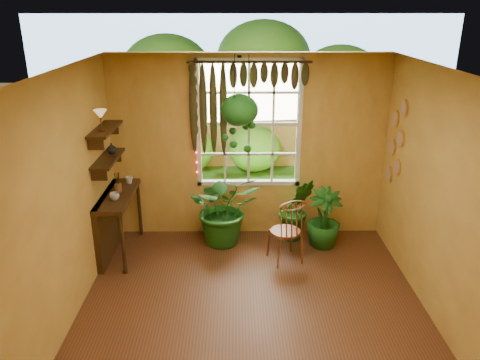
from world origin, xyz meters
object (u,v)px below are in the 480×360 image
object	(u,v)px
counter_ledge	(112,217)
windsor_chair	(286,240)
hanging_basket	(239,114)
potted_plant_left	(225,208)
potted_plant_mid	(296,209)

from	to	relation	value
counter_ledge	windsor_chair	size ratio (longest dim) A/B	1.10
hanging_basket	windsor_chair	bearing A→B (deg)	-41.18
counter_ledge	potted_plant_left	size ratio (longest dim) A/B	1.08
hanging_basket	potted_plant_mid	bearing A→B (deg)	7.41
counter_ledge	potted_plant_mid	bearing A→B (deg)	8.95
windsor_chair	counter_ledge	bearing A→B (deg)	154.48
windsor_chair	potted_plant_left	bearing A→B (deg)	127.28
windsor_chair	potted_plant_left	distance (m)	1.04
windsor_chair	potted_plant_left	size ratio (longest dim) A/B	0.99
counter_ledge	windsor_chair	bearing A→B (deg)	-5.91
counter_ledge	hanging_basket	size ratio (longest dim) A/B	0.93
counter_ledge	potted_plant_left	bearing A→B (deg)	10.99
counter_ledge	potted_plant_left	distance (m)	1.58
hanging_basket	potted_plant_left	bearing A→B (deg)	179.96
windsor_chair	hanging_basket	distance (m)	1.82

